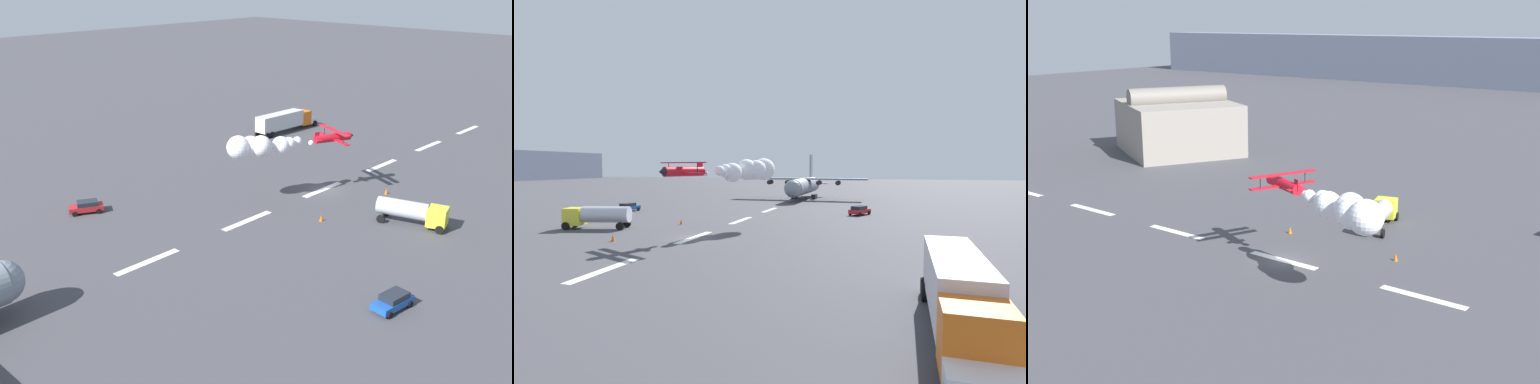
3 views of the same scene
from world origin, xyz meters
TOP-DOWN VIEW (x-y plane):
  - ground_plane at (0.00, 0.00)m, footprint 440.00×440.00m
  - runway_stripe_2 at (-15.03, 0.00)m, footprint 8.00×0.90m
  - runway_stripe_3 at (0.00, 0.00)m, footprint 8.00×0.90m
  - runway_stripe_4 at (15.03, 0.00)m, footprint 8.00×0.90m
  - runway_stripe_5 at (30.07, 0.00)m, footprint 8.00×0.90m
  - cargo_transport_plane at (55.42, -0.90)m, footprint 25.39×30.95m
  - stunt_biplane_red at (8.60, -3.08)m, footprint 17.14×10.53m
  - semi_truck_orange at (-20.46, -24.48)m, footprint 14.52×3.28m
  - fuel_tanker_truck at (2.33, 15.19)m, footprint 4.74×8.61m
  - followme_car_yellow at (26.94, -16.55)m, footprint 4.53×3.53m
  - airport_staff_sedan at (20.52, 23.59)m, footprint 4.36×2.41m
  - traffic_cone_near at (-4.61, 7.34)m, footprint 0.44×0.44m
  - traffic_cone_far at (8.92, 6.61)m, footprint 0.44×0.44m

SIDE VIEW (x-z plane):
  - ground_plane at x=0.00m, z-range 0.00..0.00m
  - runway_stripe_2 at x=-15.03m, z-range 0.00..0.01m
  - runway_stripe_3 at x=0.00m, z-range 0.00..0.01m
  - runway_stripe_4 at x=15.03m, z-range 0.00..0.01m
  - runway_stripe_5 at x=30.07m, z-range 0.00..0.01m
  - traffic_cone_near at x=-4.61m, z-range 0.00..0.75m
  - traffic_cone_far at x=8.92m, z-range 0.00..0.75m
  - followme_car_yellow at x=26.94m, z-range 0.05..1.57m
  - airport_staff_sedan at x=20.52m, z-range 0.05..1.57m
  - fuel_tanker_truck at x=2.33m, z-range 0.28..3.18m
  - semi_truck_orange at x=-20.46m, z-range 0.28..3.98m
  - cargo_transport_plane at x=55.42m, z-range -2.22..8.98m
  - stunt_biplane_red at x=8.60m, z-range 6.02..9.14m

